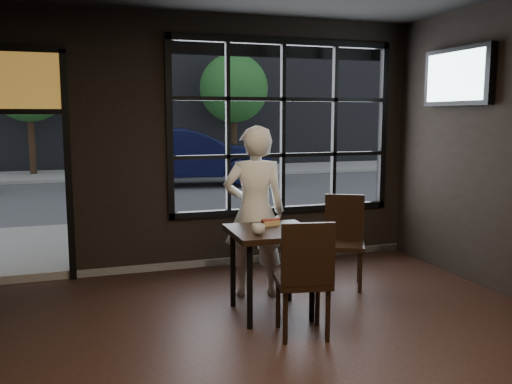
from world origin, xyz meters
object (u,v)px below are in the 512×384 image
object	(u,v)px
navy_car	(189,155)
cafe_table	(271,271)
chair_near	(302,277)
man	(255,212)

from	to	relation	value
navy_car	cafe_table	bearing A→B (deg)	-178.72
chair_near	navy_car	xyz separation A→B (m)	(1.10, 10.65, 0.32)
man	navy_car	xyz separation A→B (m)	(1.16, 9.47, -0.08)
chair_near	man	bearing A→B (deg)	-76.10
chair_near	navy_car	distance (m)	10.72
navy_car	man	bearing A→B (deg)	-178.98
cafe_table	man	world-z (taller)	man
cafe_table	chair_near	bearing A→B (deg)	-80.03
cafe_table	chair_near	size ratio (longest dim) A/B	0.81
cafe_table	man	bearing A→B (deg)	88.71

